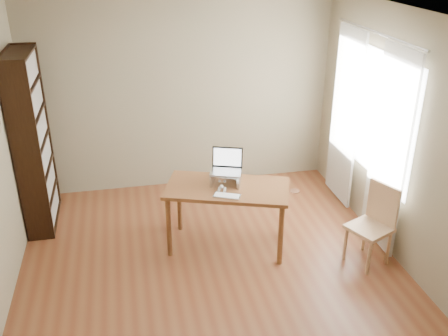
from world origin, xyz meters
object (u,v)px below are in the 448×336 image
Objects in this scene: desk at (227,195)px; laptop at (225,165)px; bookshelf at (33,142)px; keyboard at (227,196)px; chair at (376,223)px; cat at (222,178)px.

laptop is at bearing 109.29° from desk.
bookshelf is at bearing 173.95° from desk.
laptop is 1.29× the size of keyboard.
desk is 1.60m from chair.
keyboard is (-0.05, -0.22, 0.11)m from desk.
cat is at bearing 125.81° from desk.
bookshelf is at bearing 177.15° from laptop.
laptop is (0.00, 0.14, 0.30)m from desk.
chair is (1.52, -0.39, -0.28)m from keyboard.
cat is 1.70m from chair.
desk is 0.33m from laptop.
keyboard is 0.34× the size of chair.
laptop is 0.41m from keyboard.
bookshelf is 4.47× the size of cat.
laptop is (2.08, -0.85, -0.11)m from bookshelf.
chair is at bearing -7.91° from laptop.
bookshelf reaches higher than cat.
keyboard is 0.65× the size of cat.
cat is 0.53× the size of chair.
keyboard is at bearing 141.08° from chair.
bookshelf reaches higher than chair.
bookshelf is 2.38m from keyboard.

